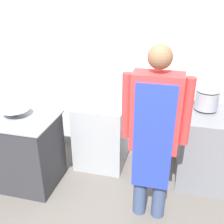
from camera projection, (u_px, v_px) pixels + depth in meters
The scene contains 7 objects.
wall_back at pixel (122, 62), 3.43m from camera, with size 8.00×0.05×2.70m.
prep_counter at pixel (11, 149), 3.19m from camera, with size 1.19×0.66×0.89m.
stove at pixel (218, 150), 3.16m from camera, with size 0.93×0.69×0.93m.
fridge_unit at pixel (102, 134), 3.54m from camera, with size 0.64×0.63×0.88m.
person_cook at pixel (154, 130), 2.42m from camera, with size 0.62×0.24×1.81m.
mixing_bowl at pixel (15, 112), 3.01m from camera, with size 0.34×0.34×0.08m.
stock_pot at pixel (207, 99), 3.06m from camera, with size 0.27×0.27×0.25m.
Camera 1 is at (0.69, -1.54, 2.21)m, focal length 42.00 mm.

